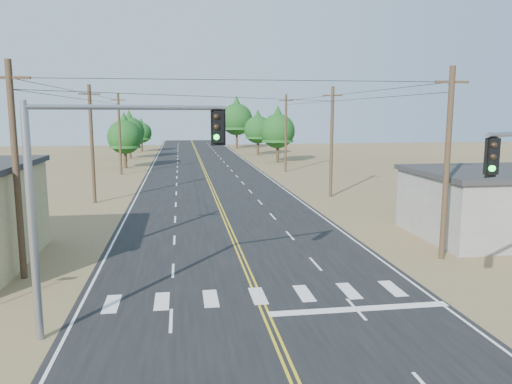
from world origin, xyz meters
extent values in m
cube|color=black|center=(0.00, 30.00, 0.01)|extent=(15.00, 200.00, 0.02)
cylinder|color=#4C3826|center=(-10.50, 12.00, 5.00)|extent=(0.30, 0.30, 10.00)
cube|color=#4C3826|center=(-10.50, 12.00, 9.20)|extent=(1.80, 0.12, 0.12)
cylinder|color=#4C3826|center=(-10.50, 32.00, 5.00)|extent=(0.30, 0.30, 10.00)
cube|color=#4C3826|center=(-10.50, 32.00, 9.20)|extent=(1.80, 0.12, 0.12)
cylinder|color=#4C3826|center=(-10.50, 52.00, 5.00)|extent=(0.30, 0.30, 10.00)
cube|color=#4C3826|center=(-10.50, 52.00, 9.20)|extent=(1.80, 0.12, 0.12)
cylinder|color=#4C3826|center=(10.50, 12.00, 5.00)|extent=(0.30, 0.30, 10.00)
cube|color=#4C3826|center=(10.50, 12.00, 9.20)|extent=(1.80, 0.12, 0.12)
cylinder|color=#4C3826|center=(10.50, 32.00, 5.00)|extent=(0.30, 0.30, 10.00)
cube|color=#4C3826|center=(10.50, 32.00, 9.20)|extent=(1.80, 0.12, 0.12)
cylinder|color=#4C3826|center=(10.50, 52.00, 5.00)|extent=(0.30, 0.30, 10.00)
cube|color=#4C3826|center=(10.50, 52.00, 9.20)|extent=(1.80, 0.12, 0.12)
cylinder|color=gray|center=(-8.00, 5.14, 3.87)|extent=(0.27, 0.27, 7.75)
cylinder|color=gray|center=(-8.00, 5.14, 7.75)|extent=(0.20, 0.20, 0.66)
cylinder|color=gray|center=(-4.67, 6.35, 7.86)|extent=(6.71, 2.59, 0.18)
cube|color=black|center=(-1.66, 7.45, 7.14)|extent=(0.48, 0.44, 1.22)
sphere|color=black|center=(-1.73, 7.26, 7.53)|extent=(0.22, 0.22, 0.22)
sphere|color=black|center=(-1.73, 7.26, 7.14)|extent=(0.22, 0.22, 0.22)
sphere|color=#0CE533|center=(-1.73, 7.26, 6.75)|extent=(0.22, 0.22, 0.22)
cube|color=black|center=(6.12, 1.81, 6.38)|extent=(0.44, 0.41, 1.09)
sphere|color=black|center=(6.05, 1.65, 6.73)|extent=(0.20, 0.20, 0.20)
sphere|color=black|center=(6.05, 1.65, 6.38)|extent=(0.20, 0.20, 0.20)
sphere|color=#0CE533|center=(6.05, 1.65, 6.03)|extent=(0.20, 0.20, 0.20)
cylinder|color=#3F2D1E|center=(-10.74, 59.61, 1.42)|extent=(0.45, 0.45, 2.83)
cone|color=#164914|center=(-10.74, 59.61, 5.35)|extent=(4.41, 4.41, 5.03)
sphere|color=#164914|center=(-10.74, 59.61, 4.33)|extent=(4.72, 4.72, 4.72)
cylinder|color=#3F2D1E|center=(-11.49, 74.50, 1.48)|extent=(0.39, 0.39, 2.96)
cone|color=#164914|center=(-11.49, 74.50, 5.59)|extent=(4.60, 4.60, 5.26)
sphere|color=#164914|center=(-11.49, 74.50, 4.52)|extent=(4.93, 4.93, 4.93)
cylinder|color=#3F2D1E|center=(-10.70, 89.89, 1.21)|extent=(0.40, 0.40, 2.43)
cone|color=#164914|center=(-10.70, 89.89, 4.58)|extent=(3.78, 3.78, 4.32)
sphere|color=#164914|center=(-10.70, 89.89, 3.71)|extent=(4.05, 4.05, 4.05)
cylinder|color=#3F2D1E|center=(11.81, 64.13, 1.59)|extent=(0.48, 0.48, 3.18)
cone|color=#164914|center=(11.81, 64.13, 6.01)|extent=(4.95, 4.95, 5.65)
sphere|color=#164914|center=(11.81, 64.13, 4.86)|extent=(5.30, 5.30, 5.30)
cylinder|color=#3F2D1E|center=(10.91, 78.30, 1.51)|extent=(0.46, 0.46, 3.01)
cone|color=#164914|center=(10.91, 78.30, 5.69)|extent=(4.69, 4.69, 5.36)
sphere|color=#164914|center=(10.91, 78.30, 4.60)|extent=(5.02, 5.02, 5.02)
cylinder|color=#3F2D1E|center=(9.00, 95.74, 2.04)|extent=(0.48, 0.48, 4.08)
cone|color=#164914|center=(9.00, 95.74, 7.71)|extent=(6.35, 6.35, 7.25)
sphere|color=#164914|center=(9.00, 95.74, 6.23)|extent=(6.80, 6.80, 6.80)
camera|label=1|loc=(-3.10, -11.86, 7.67)|focal=35.00mm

